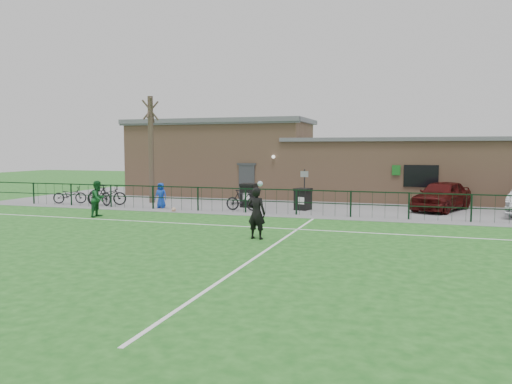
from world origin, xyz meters
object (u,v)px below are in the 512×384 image
(wheelie_bin_right, at_px, (303,200))
(bicycle_a, at_px, (70,195))
(spectator_child, at_px, (161,195))
(car_maroon, at_px, (442,195))
(wheelie_bin_left, at_px, (249,196))
(bicycle_c, at_px, (107,195))
(sign_post, at_px, (304,189))
(bicycle_b, at_px, (99,194))
(bicycle_d, at_px, (243,200))
(bare_tree, at_px, (151,150))
(ball_ground, at_px, (174,210))
(outfield_player, at_px, (98,199))

(wheelie_bin_right, xyz_separation_m, bicycle_a, (-13.06, -1.16, -0.02))
(spectator_child, bearing_deg, car_maroon, 8.62)
(wheelie_bin_left, xyz_separation_m, bicycle_c, (-7.64, -1.57, -0.02))
(sign_post, bearing_deg, spectator_child, -163.05)
(bicycle_b, xyz_separation_m, bicycle_c, (0.32, 0.22, -0.04))
(wheelie_bin_right, xyz_separation_m, bicycle_d, (-2.78, -1.23, 0.02))
(wheelie_bin_right, xyz_separation_m, car_maroon, (6.60, 1.87, 0.25))
(bare_tree, height_order, sign_post, bare_tree)
(bicycle_b, bearing_deg, bicycle_c, -36.50)
(car_maroon, xyz_separation_m, bicycle_d, (-9.38, -3.09, -0.23))
(wheelie_bin_right, height_order, ball_ground, wheelie_bin_right)
(bicycle_c, bearing_deg, outfield_player, -171.54)
(car_maroon, relative_size, spectator_child, 3.37)
(wheelie_bin_left, height_order, wheelie_bin_right, wheelie_bin_left)
(bicycle_b, relative_size, bicycle_d, 1.14)
(bicycle_a, relative_size, outfield_player, 1.11)
(bare_tree, height_order, bicycle_a, bare_tree)
(sign_post, bearing_deg, bare_tree, -179.58)
(wheelie_bin_left, relative_size, wheelie_bin_right, 1.15)
(bicycle_a, height_order, outfield_player, outfield_player)
(bare_tree, xyz_separation_m, car_maroon, (15.49, 1.26, -2.23))
(sign_post, height_order, outfield_player, sign_post)
(bicycle_a, xyz_separation_m, ball_ground, (7.19, -1.41, -0.39))
(sign_post, relative_size, bicycle_b, 1.02)
(bicycle_d, bearing_deg, outfield_player, 124.83)
(sign_post, bearing_deg, ball_ground, -150.76)
(bicycle_d, distance_m, spectator_child, 4.40)
(wheelie_bin_left, height_order, bicycle_d, wheelie_bin_left)
(bicycle_d, bearing_deg, bicycle_c, 89.09)
(car_maroon, bearing_deg, spectator_child, -142.95)
(wheelie_bin_right, height_order, spectator_child, spectator_child)
(outfield_player, distance_m, ball_ground, 3.66)
(bicycle_d, xyz_separation_m, outfield_player, (-5.54, -3.97, 0.28))
(wheelie_bin_left, height_order, car_maroon, car_maroon)
(car_maroon, distance_m, spectator_child, 14.17)
(wheelie_bin_left, relative_size, ball_ground, 5.27)
(spectator_child, bearing_deg, bicycle_a, 171.76)
(spectator_child, distance_m, ball_ground, 1.78)
(bare_tree, xyz_separation_m, sign_post, (8.81, 0.07, -1.98))
(bicycle_a, height_order, ball_ground, bicycle_a)
(wheelie_bin_right, xyz_separation_m, spectator_child, (-7.17, -1.49, 0.15))
(ball_ground, bearing_deg, bicycle_c, 163.98)
(bicycle_b, relative_size, bicycle_c, 0.94)
(sign_post, distance_m, outfield_player, 10.12)
(bicycle_b, distance_m, spectator_child, 3.77)
(bicycle_b, distance_m, outfield_player, 4.59)
(spectator_child, bearing_deg, outfield_player, -112.32)
(wheelie_bin_left, distance_m, bicycle_c, 7.80)
(wheelie_bin_left, xyz_separation_m, bicycle_a, (-10.09, -1.52, -0.09))
(bicycle_a, bearing_deg, spectator_child, -116.77)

